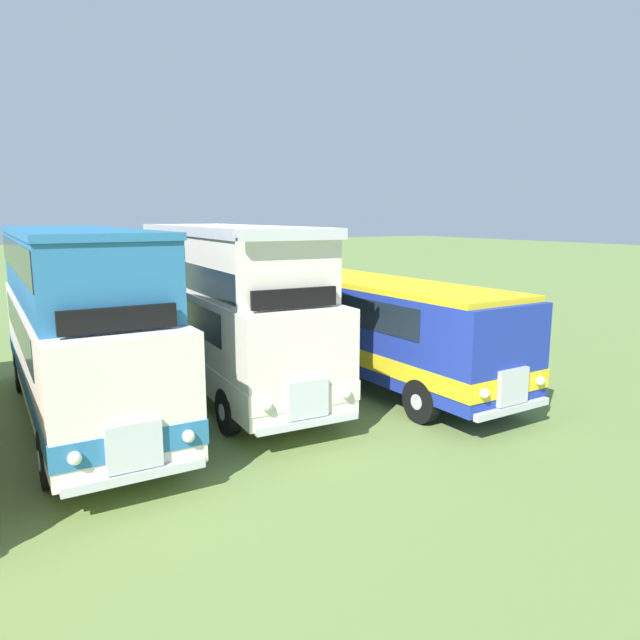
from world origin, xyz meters
TOP-DOWN VIEW (x-y plane):
  - bus_sixth_in_row at (5.81, -0.02)m, footprint 2.64×10.35m
  - bus_seventh_in_row at (9.70, 0.48)m, footprint 2.99×9.94m
  - bus_eighth_in_row at (13.57, -0.19)m, footprint 2.91×11.71m

SIDE VIEW (x-z plane):
  - bus_eighth_in_row at x=13.57m, z-range 0.26..3.25m
  - bus_seventh_in_row at x=9.70m, z-range 0.09..4.61m
  - bus_sixth_in_row at x=5.81m, z-range 0.22..4.71m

